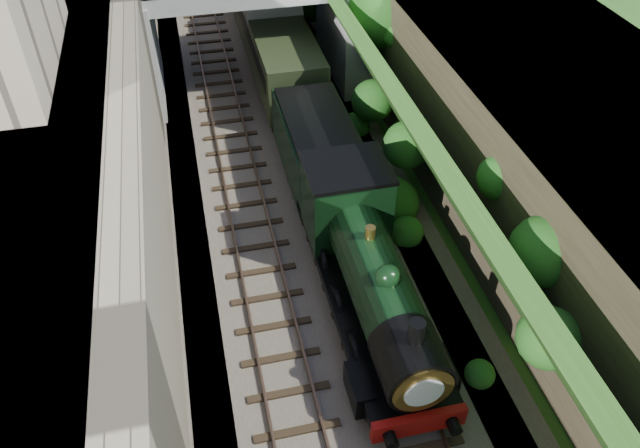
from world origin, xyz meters
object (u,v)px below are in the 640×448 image
(road_bridge, at_px, (270,8))
(locomotive, at_px, (369,273))
(tender, at_px, (318,153))
(tree, at_px, (386,12))

(road_bridge, height_order, locomotive, road_bridge)
(road_bridge, distance_m, tender, 9.66)
(tender, bearing_deg, road_bridge, 91.57)
(locomotive, bearing_deg, road_bridge, 90.88)
(road_bridge, xyz_separation_m, tender, (0.26, -9.34, -2.46))
(tree, bearing_deg, road_bridge, 147.74)
(tree, relative_size, locomotive, 0.65)
(tender, bearing_deg, tree, 52.77)
(tree, xyz_separation_m, locomotive, (-4.71, -13.57, -2.75))
(locomotive, bearing_deg, tender, 90.00)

